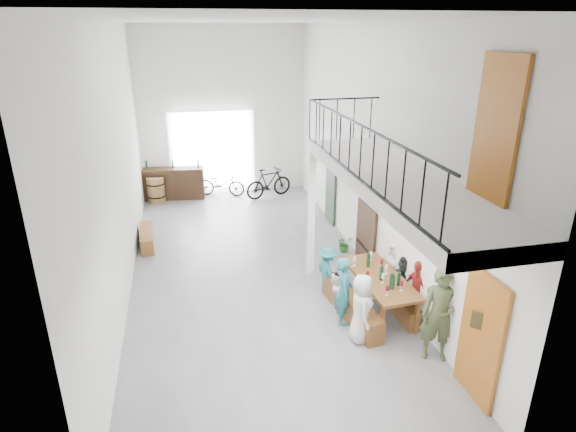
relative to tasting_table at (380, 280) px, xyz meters
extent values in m
plane|color=slate|center=(-2.20, 2.35, -0.71)|extent=(12.00, 12.00, 0.00)
plane|color=white|center=(-2.20, 8.35, 2.04)|extent=(5.50, 0.00, 5.50)
plane|color=white|center=(-2.20, -3.65, 2.04)|extent=(5.50, 0.00, 5.50)
plane|color=white|center=(-4.95, 2.35, 2.04)|extent=(0.00, 12.00, 12.00)
plane|color=white|center=(0.55, 2.35, 2.04)|extent=(0.00, 12.00, 12.00)
plane|color=white|center=(-2.20, 2.35, 4.79)|extent=(12.00, 12.00, 0.00)
cube|color=white|center=(-2.60, 8.29, 0.69)|extent=(2.80, 0.08, 2.80)
cube|color=#965115|center=(0.50, -2.55, 0.34)|extent=(0.06, 0.95, 2.10)
cube|color=#362214|center=(0.50, 2.05, 0.29)|extent=(0.06, 1.10, 2.00)
cube|color=#2F3A30|center=(0.50, 4.85, 0.29)|extent=(0.06, 0.80, 2.00)
cube|color=#965115|center=(0.50, -2.15, 3.39)|extent=(0.06, 0.90, 1.95)
cube|color=#3F3719|center=(0.52, 0.95, 1.19)|extent=(0.04, 0.45, 0.55)
cylinder|color=white|center=(0.51, 3.55, 1.69)|extent=(0.04, 0.28, 0.28)
cube|color=white|center=(-0.20, -0.85, 2.29)|extent=(1.50, 5.60, 0.25)
cube|color=black|center=(-0.93, -0.85, 3.27)|extent=(0.03, 5.60, 0.03)
cube|color=black|center=(-0.93, -0.85, 2.44)|extent=(0.03, 5.60, 0.03)
cube|color=black|center=(-0.20, 1.93, 3.27)|extent=(1.50, 0.03, 0.03)
cube|color=white|center=(-0.90, 1.90, 0.73)|extent=(0.14, 0.14, 2.88)
cube|color=brown|center=(0.00, 0.00, 0.05)|extent=(0.94, 2.10, 0.06)
cube|color=brown|center=(-0.31, -0.90, -0.34)|extent=(0.07, 0.07, 0.73)
cube|color=brown|center=(0.40, -0.87, -0.34)|extent=(0.07, 0.07, 0.73)
cube|color=brown|center=(-0.40, 0.87, -0.34)|extent=(0.07, 0.07, 0.73)
cube|color=brown|center=(0.31, 0.90, -0.34)|extent=(0.07, 0.07, 0.73)
cube|color=brown|center=(-0.60, -0.08, -0.47)|extent=(0.57, 2.09, 0.48)
cube|color=brown|center=(0.37, 0.04, -0.50)|extent=(0.26, 1.81, 0.42)
cylinder|color=black|center=(0.20, -0.40, 0.26)|extent=(0.07, 0.07, 0.35)
cylinder|color=black|center=(0.03, -0.51, 0.26)|extent=(0.07, 0.07, 0.35)
cylinder|color=black|center=(-0.04, -0.13, 0.26)|extent=(0.07, 0.07, 0.35)
cylinder|color=black|center=(-0.08, 0.45, 0.26)|extent=(0.07, 0.07, 0.35)
cylinder|color=black|center=(0.00, -0.49, 0.26)|extent=(0.07, 0.07, 0.35)
cube|color=brown|center=(-4.70, 4.33, -0.50)|extent=(0.42, 1.47, 0.41)
cylinder|color=#9A6839|center=(-4.54, 7.75, -0.29)|extent=(0.56, 0.56, 0.83)
cylinder|color=black|center=(-4.54, 7.75, -0.50)|extent=(0.57, 0.57, 0.05)
cylinder|color=black|center=(-4.54, 7.75, -0.08)|extent=(0.57, 0.57, 0.05)
cube|color=#362214|center=(-3.95, 8.00, -0.19)|extent=(2.02, 0.77, 1.04)
cylinder|color=black|center=(-4.78, 8.09, 0.47)|extent=(0.06, 0.06, 0.28)
cylinder|color=black|center=(-3.95, 8.00, 0.47)|extent=(0.06, 0.06, 0.28)
cylinder|color=black|center=(-3.12, 7.86, 0.47)|extent=(0.06, 0.06, 0.28)
imported|color=silver|center=(-0.69, -0.81, -0.05)|extent=(0.55, 0.72, 1.32)
imported|color=#236974|center=(-0.81, -0.19, -0.02)|extent=(0.46, 0.58, 1.38)
imported|color=silver|center=(-0.70, 0.32, -0.18)|extent=(0.57, 0.63, 1.05)
imported|color=#236974|center=(-0.80, 0.89, -0.16)|extent=(0.55, 0.78, 1.09)
imported|color=maroon|center=(0.56, -0.47, -0.05)|extent=(0.41, 0.80, 1.31)
imported|color=black|center=(0.56, 0.09, -0.15)|extent=(0.72, 1.08, 1.12)
imported|color=silver|center=(0.64, 0.65, -0.13)|extent=(0.46, 0.62, 1.16)
imported|color=#404A29|center=(0.40, -1.58, 0.15)|extent=(0.73, 0.61, 1.71)
imported|color=#1B5217|center=(0.25, 2.80, -0.49)|extent=(0.45, 0.41, 0.42)
imported|color=black|center=(-2.40, 7.92, -0.29)|extent=(1.70, 1.11, 0.84)
imported|color=black|center=(-0.85, 7.39, -0.20)|extent=(1.74, 0.98, 1.01)
camera|label=1|loc=(-3.62, -7.77, 4.66)|focal=30.00mm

